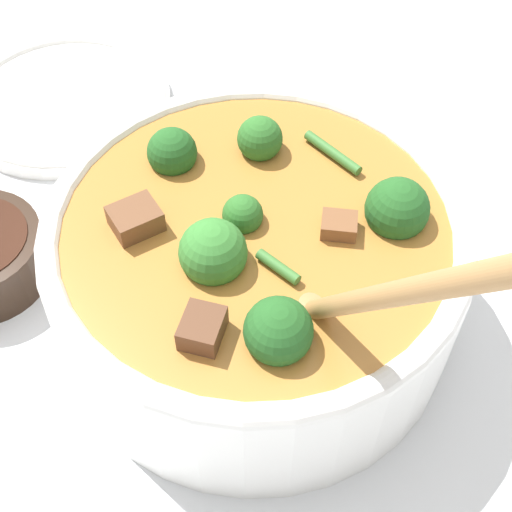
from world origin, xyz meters
TOP-DOWN VIEW (x-y plane):
  - ground_plane at (0.00, 0.00)m, footprint 4.00×4.00m
  - stew_bowl at (0.00, 0.00)m, footprint 0.34×0.29m
  - empty_plate at (-0.29, -0.09)m, footprint 0.20×0.20m

SIDE VIEW (x-z plane):
  - ground_plane at x=0.00m, z-range 0.00..0.00m
  - empty_plate at x=-0.29m, z-range 0.00..0.02m
  - stew_bowl at x=0.00m, z-range -0.08..0.21m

